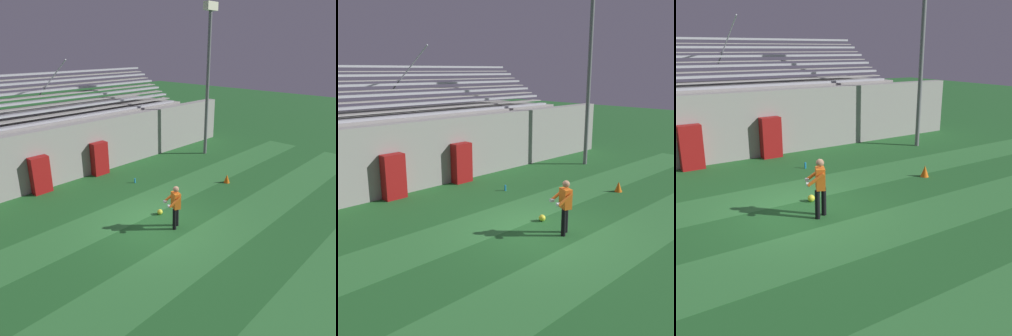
{
  "view_description": "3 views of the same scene",
  "coord_description": "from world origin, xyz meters",
  "views": [
    {
      "loc": [
        -7.63,
        -7.9,
        6.36
      ],
      "look_at": [
        1.39,
        0.74,
        1.73
      ],
      "focal_mm": 35.0,
      "sensor_mm": 36.0,
      "label": 1
    },
    {
      "loc": [
        -8.57,
        -7.31,
        4.79
      ],
      "look_at": [
        -0.22,
        1.28,
        1.79
      ],
      "focal_mm": 42.0,
      "sensor_mm": 36.0,
      "label": 2
    },
    {
      "loc": [
        -4.54,
        -9.5,
        4.48
      ],
      "look_at": [
        1.68,
        0.24,
        0.97
      ],
      "focal_mm": 42.0,
      "sensor_mm": 36.0,
      "label": 3
    }
  ],
  "objects": [
    {
      "name": "water_bottle",
      "position": [
        2.09,
        3.7,
        0.12
      ],
      "size": [
        0.07,
        0.07,
        0.24
      ],
      "primitive_type": "cylinder",
      "color": "#1E8CD8",
      "rests_on": "ground"
    },
    {
      "name": "bleacher_stand",
      "position": [
        0.0,
        9.19,
        1.51
      ],
      "size": [
        18.0,
        4.75,
        5.83
      ],
      "color": "#999691",
      "rests_on": "ground"
    },
    {
      "name": "soccer_ball",
      "position": [
        0.64,
        0.48,
        0.11
      ],
      "size": [
        0.22,
        0.22,
        0.22
      ],
      "primitive_type": "sphere",
      "color": "yellow",
      "rests_on": "ground"
    },
    {
      "name": "turf_stripe_mid",
      "position": [
        0.0,
        -2.19,
        0.0
      ],
      "size": [
        28.0,
        1.9,
        0.01
      ],
      "primitive_type": "cube",
      "color": "#337A38",
      "rests_on": "ground"
    },
    {
      "name": "padding_pillar_gate_left",
      "position": [
        -1.63,
        5.95,
        0.87
      ],
      "size": [
        0.86,
        0.44,
        1.73
      ],
      "primitive_type": "cube",
      "color": "maroon",
      "rests_on": "ground"
    },
    {
      "name": "floodlight_pole",
      "position": [
        8.36,
        4.17,
        5.44
      ],
      "size": [
        0.9,
        0.36,
        8.69
      ],
      "color": "slate",
      "rests_on": "ground"
    },
    {
      "name": "turf_stripe_far",
      "position": [
        0.0,
        1.61,
        0.0
      ],
      "size": [
        28.0,
        1.9,
        0.01
      ],
      "primitive_type": "cube",
      "color": "#337A38",
      "rests_on": "ground"
    },
    {
      "name": "padding_pillar_gate_right",
      "position": [
        1.63,
        5.95,
        0.87
      ],
      "size": [
        0.86,
        0.44,
        1.73
      ],
      "primitive_type": "cube",
      "color": "maroon",
      "rests_on": "ground"
    },
    {
      "name": "traffic_cone",
      "position": [
        5.29,
        0.42,
        0.21
      ],
      "size": [
        0.3,
        0.3,
        0.42
      ],
      "primitive_type": "cone",
      "color": "orange",
      "rests_on": "ground"
    },
    {
      "name": "back_wall",
      "position": [
        0.0,
        6.5,
        1.4
      ],
      "size": [
        24.0,
        0.6,
        2.8
      ],
      "primitive_type": "cube",
      "color": "#999691",
      "rests_on": "ground"
    },
    {
      "name": "ground_plane",
      "position": [
        0.0,
        0.0,
        0.0
      ],
      "size": [
        80.0,
        80.0,
        0.0
      ],
      "primitive_type": "plane",
      "color": "#236028"
    },
    {
      "name": "goalkeeper",
      "position": [
        0.32,
        -0.65,
        0.95
      ],
      "size": [
        0.69,
        0.71,
        1.67
      ],
      "color": "black",
      "rests_on": "ground"
    }
  ]
}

